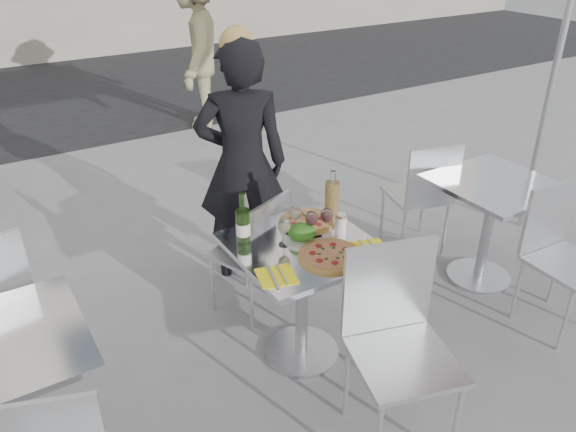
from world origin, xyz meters
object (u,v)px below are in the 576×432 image
napkin_right (370,249)px  woman_diner (242,164)px  chair_near (396,330)px  wineglass_white_b (296,214)px  chair_far (258,246)px  main_table (302,277)px  pizza_far (307,223)px  wineglass_red_b (327,216)px  wine_bottle (243,225)px  wineglass_red_a (312,219)px  side_chair_rnear (558,245)px  napkin_left (277,276)px  pizza_near (330,255)px  carafe (332,199)px  pedestrian_b (195,47)px  wineglass_white_a (284,227)px  side_chair_rfar (424,190)px  side_table_left (4,383)px  salad_plate (302,234)px  sugar_shaker (340,223)px

napkin_right → woman_diner: bearing=113.8°
chair_near → wineglass_white_b: chair_near is taller
chair_far → main_table: bearing=70.5°
pizza_far → wineglass_red_b: size_ratio=2.17×
wine_bottle → wineglass_red_a: wine_bottle is taller
side_chair_rnear → napkin_left: size_ratio=4.11×
pizza_near → wineglass_red_a: wineglass_red_a is taller
pizza_far → carafe: bearing=0.7°
pizza_near → wineglass_red_b: size_ratio=2.05×
pedestrian_b → wineglass_white_a: size_ratio=11.89×
pizza_far → wineglass_white_b: wineglass_white_b is taller
pizza_near → carafe: (0.25, 0.34, 0.11)m
side_chair_rfar → wineglass_white_a: 1.54m
wineglass_white_b → chair_near: bearing=-85.5°
pizza_near → main_table: bearing=105.7°
chair_far → carafe: size_ratio=2.88×
pizza_near → side_table_left: bearing=173.5°
wine_bottle → wineglass_white_a: wine_bottle is taller
salad_plate → chair_near: bearing=-83.5°
main_table → side_table_left: (-1.50, 0.00, 0.00)m
pizza_far → carafe: carafe is taller
main_table → chair_far: size_ratio=0.90×
side_chair_rnear → wineglass_red_a: (-1.42, 0.55, 0.33)m
side_table_left → side_chair_rfar: bearing=9.6°
pizza_far → wineglass_white_a: bearing=-151.9°
pizza_near → sugar_shaker: (0.20, 0.18, 0.04)m
main_table → salad_plate: bearing=63.0°
side_chair_rnear → pizza_far: 1.55m
wineglass_red_a → side_chair_rnear: bearing=-21.2°
salad_plate → wineglass_white_b: (0.02, 0.09, 0.07)m
woman_diner → wineglass_red_a: (-0.06, -0.91, 0.03)m
side_table_left → wineglass_red_a: 1.61m
napkin_right → side_chair_rfar: bearing=50.3°
woman_diner → napkin_left: (-0.40, -1.14, -0.08)m
wineglass_white_b → main_table: bearing=-106.1°
side_chair_rnear → pizza_near: (-1.45, 0.34, 0.23)m
chair_far → wine_bottle: (-0.25, -0.31, 0.37)m
sugar_shaker → napkin_right: bearing=-84.6°
chair_far → wineglass_white_a: (-0.07, -0.43, 0.36)m
pedestrian_b → wineglass_white_a: pedestrian_b is taller
chair_near → wineglass_red_a: size_ratio=6.28×
wine_bottle → wineglass_red_b: size_ratio=1.87×
pizza_near → wine_bottle: bearing=132.1°
pedestrian_b → wine_bottle: 4.18m
main_table → pedestrian_b: size_ratio=0.40×
pedestrian_b → salad_plate: (-1.14, -4.05, -0.15)m
side_chair_rfar → pizza_near: (-1.31, -0.66, 0.23)m
wine_bottle → wineglass_white_b: wine_bottle is taller
side_chair_rfar → wineglass_white_b: bearing=29.5°
pizza_far → pizza_near: bearing=-103.3°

